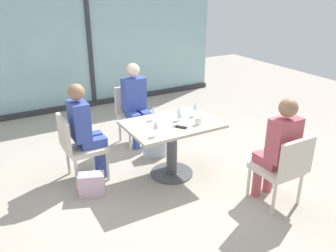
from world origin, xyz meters
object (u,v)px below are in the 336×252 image
person_far_left (85,127)px  wine_glass_0 (156,125)px  coffee_cup (198,121)px  chair_far_left (78,144)px  wine_glass_3 (195,106)px  wine_glass_4 (154,110)px  person_near_window (136,101)px  dining_table_main (172,138)px  chair_near_window (133,111)px  handbag_0 (92,184)px  wine_glass_2 (180,114)px  chair_front_right (284,166)px  person_front_right (278,146)px  wine_glass_1 (179,110)px  cell_phone_on_table (181,127)px  handbag_1 (154,147)px

person_far_left → wine_glass_0: person_far_left is taller
person_far_left → coffee_cup: (1.23, -0.67, 0.08)m
chair_far_left → wine_glass_3: bearing=-15.2°
chair_far_left → wine_glass_4: bearing=-15.4°
chair_far_left → person_near_window: size_ratio=0.69×
dining_table_main → person_near_window: 1.10m
dining_table_main → chair_near_window: (0.00, 1.20, -0.03)m
handbag_0 → wine_glass_2: bearing=15.3°
chair_front_right → person_near_window: (-0.72, 2.28, 0.20)m
person_front_right → wine_glass_0: size_ratio=6.81×
chair_front_right → person_front_right: person_front_right is taller
wine_glass_2 → handbag_0: size_ratio=0.62×
wine_glass_1 → wine_glass_2: 0.13m
chair_front_right → wine_glass_2: size_ratio=4.70×
wine_glass_2 → cell_phone_on_table: bearing=-110.7°
wine_glass_3 → handbag_1: bearing=126.1°
chair_near_window → wine_glass_0: bearing=-103.7°
person_near_window → wine_glass_4: size_ratio=6.81×
person_near_window → cell_phone_on_table: (0.02, -1.27, 0.03)m
wine_glass_4 → chair_far_left: bearing=164.6°
chair_near_window → wine_glass_4: 1.06m
person_near_window → wine_glass_0: bearing=-104.8°
person_near_window → wine_glass_0: size_ratio=6.81×
chair_near_window → wine_glass_2: wine_glass_2 is taller
person_near_window → person_front_right: same height
chair_front_right → person_front_right: size_ratio=0.69×
person_near_window → wine_glass_4: bearing=-99.4°
dining_table_main → person_far_left: bearing=154.2°
chair_near_window → wine_glass_3: size_ratio=4.70×
chair_front_right → handbag_1: 1.92m
wine_glass_0 → wine_glass_2: size_ratio=1.00×
person_far_left → wine_glass_3: (1.36, -0.40, 0.16)m
chair_front_right → wine_glass_0: (-1.07, 0.95, 0.37)m
wine_glass_2 → wine_glass_1: bearing=61.6°
person_front_right → wine_glass_1: (-0.59, 1.13, 0.16)m
wine_glass_2 → cell_phone_on_table: wine_glass_2 is taller
person_near_window → chair_near_window: bearing=90.0°
coffee_cup → wine_glass_0: bearing=-176.1°
chair_near_window → person_front_right: person_front_right is taller
chair_front_right → handbag_1: size_ratio=2.90×
dining_table_main → handbag_0: dining_table_main is taller
wine_glass_1 → handbag_1: bearing=100.4°
handbag_0 → wine_glass_0: bearing=-0.6°
dining_table_main → handbag_1: bearing=86.8°
wine_glass_3 → wine_glass_1: bearing=-173.9°
coffee_cup → cell_phone_on_table: size_ratio=0.62×
wine_glass_1 → coffee_cup: bearing=-62.5°
person_far_left → wine_glass_1: (1.10, -0.43, 0.16)m
chair_far_left → cell_phone_on_table: bearing=-30.7°
wine_glass_1 → wine_glass_4: bearing=148.2°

